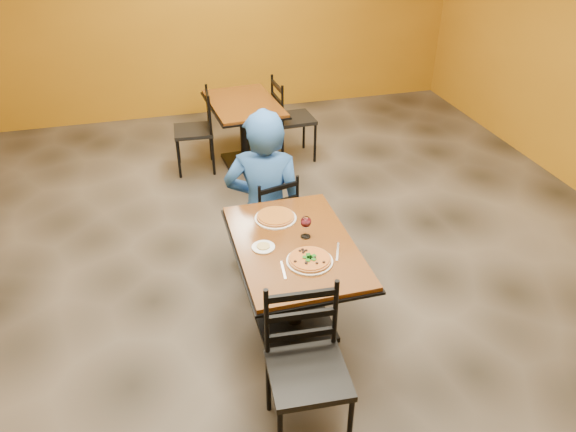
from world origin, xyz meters
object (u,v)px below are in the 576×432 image
object	(u,v)px
chair_second_left	(193,131)
side_plate	(263,247)
plate_far	(276,218)
pizza_far	(276,216)
chair_second_right	(294,119)
wine_glass	(306,226)
table_main	(294,266)
pizza_main	(310,259)
table_second	(244,119)
plate_main	(310,261)
diner	(264,189)
chair_main_near	(308,375)
chair_main_far	(269,216)

from	to	relation	value
chair_second_left	side_plate	bearing A→B (deg)	7.65
plate_far	pizza_far	bearing A→B (deg)	180.00
chair_second_right	wine_glass	xyz separation A→B (m)	(-0.68, -2.72, 0.36)
table_main	chair_second_right	bearing A→B (deg)	74.40
chair_second_right	pizza_main	size ratio (longest dim) A/B	3.41
table_second	chair_second_left	distance (m)	0.59
plate_main	pizza_main	distance (m)	0.02
plate_main	pizza_main	world-z (taller)	pizza_main
pizza_main	wine_glass	xyz separation A→B (m)	(0.06, 0.29, 0.07)
table_main	diner	xyz separation A→B (m)	(-0.01, 0.89, 0.14)
chair_main_near	diner	size ratio (longest dim) A/B	0.71
table_main	pizza_far	world-z (taller)	pizza_far
table_main	chair_second_left	distance (m)	2.81
diner	pizza_far	distance (m)	0.56
chair_second_right	plate_main	bearing A→B (deg)	163.56
table_main	plate_far	world-z (taller)	plate_far
chair_second_right	plate_far	distance (m)	2.59
plate_far	wine_glass	size ratio (longest dim) A/B	1.72
chair_main_far	chair_second_right	bearing A→B (deg)	-126.04
chair_main_far	pizza_main	distance (m)	1.17
table_second	diner	xyz separation A→B (m)	(-0.20, -1.89, 0.15)
chair_main_near	pizza_far	bearing A→B (deg)	88.28
pizza_main	wine_glass	world-z (taller)	wine_glass
chair_second_left	wine_glass	xyz separation A→B (m)	(0.49, -2.72, 0.38)
plate_far	pizza_far	distance (m)	0.02
chair_main_near	pizza_far	xyz separation A→B (m)	(0.13, 1.27, 0.28)
pizza_main	plate_far	xyz separation A→B (m)	(-0.09, 0.57, -0.02)
diner	plate_main	world-z (taller)	diner
chair_main_near	pizza_far	size ratio (longest dim) A/B	3.54
chair_second_left	diner	size ratio (longest dim) A/B	0.66
chair_main_far	chair_second_right	world-z (taller)	chair_second_right
chair_main_near	plate_far	size ratio (longest dim) A/B	3.19
table_second	chair_second_left	bearing A→B (deg)	180.00
chair_main_far	side_plate	xyz separation A→B (m)	(-0.25, -0.88, 0.33)
table_second	side_plate	world-z (taller)	side_plate
chair_main_far	wine_glass	distance (m)	0.93
table_second	plate_far	xyz separation A→B (m)	(-0.24, -2.44, 0.20)
chair_main_far	chair_second_left	bearing A→B (deg)	-91.98
chair_main_near	chair_second_right	size ratio (longest dim) A/B	1.02
chair_second_left	plate_far	world-z (taller)	chair_second_left
table_main	chair_main_near	distance (m)	0.95
chair_second_right	pizza_far	xyz separation A→B (m)	(-0.83, -2.44, 0.29)
table_main	plate_main	bearing A→B (deg)	-80.51
chair_main_far	chair_second_right	xyz separation A→B (m)	(0.75, 1.89, 0.06)
table_main	chair_main_far	world-z (taller)	chair_main_far
chair_main_far	wine_glass	world-z (taller)	wine_glass
diner	side_plate	size ratio (longest dim) A/B	8.74
plate_main	pizza_far	xyz separation A→B (m)	(-0.09, 0.57, 0.02)
side_plate	wine_glass	distance (m)	0.33
chair_second_left	plate_main	xyz separation A→B (m)	(0.43, -3.01, 0.29)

